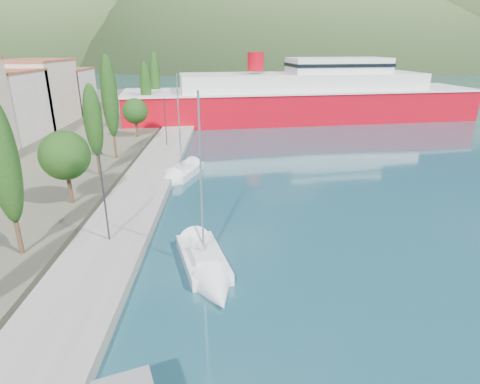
{
  "coord_description": "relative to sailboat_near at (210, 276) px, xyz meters",
  "views": [
    {
      "loc": [
        -0.67,
        -12.61,
        13.41
      ],
      "look_at": [
        0.0,
        14.0,
        3.5
      ],
      "focal_mm": 30.0,
      "sensor_mm": 36.0,
      "label": 1
    }
  ],
  "objects": [
    {
      "name": "ground",
      "position": [
        1.95,
        111.8,
        -0.32
      ],
      "size": [
        1400.0,
        1400.0,
        0.0
      ],
      "primitive_type": "plane",
      "color": "#1C4854"
    },
    {
      "name": "quay",
      "position": [
        -7.05,
        17.8,
        0.08
      ],
      "size": [
        5.0,
        88.0,
        0.8
      ],
      "primitive_type": "cube",
      "color": "gray",
      "rests_on": "ground"
    },
    {
      "name": "hills_near",
      "position": [
        100.0,
        364.3,
        48.86
      ],
      "size": [
        1010.0,
        520.0,
        115.0
      ],
      "color": "#3F582D",
      "rests_on": "ground"
    },
    {
      "name": "tree_row",
      "position": [
        -12.18,
        23.3,
        5.69
      ],
      "size": [
        4.04,
        61.85,
        11.64
      ],
      "color": "#47301E",
      "rests_on": "land_strip"
    },
    {
      "name": "lamp_posts",
      "position": [
        -7.05,
        5.68,
        3.76
      ],
      "size": [
        0.15,
        49.57,
        6.06
      ],
      "color": "#2D2D33",
      "rests_on": "quay"
    },
    {
      "name": "sailboat_near",
      "position": [
        0.0,
        0.0,
        0.0
      ],
      "size": [
        4.64,
        8.7,
        11.98
      ],
      "color": "silver",
      "rests_on": "ground"
    },
    {
      "name": "sailboat_mid",
      "position": [
        -4.41,
        18.76,
        0.0
      ],
      "size": [
        4.83,
        8.29,
        11.61
      ],
      "color": "silver",
      "rests_on": "ground"
    },
    {
      "name": "ferry",
      "position": [
        14.73,
        53.49,
        3.51
      ],
      "size": [
        64.71,
        22.48,
        12.6
      ],
      "color": "#AB0413",
      "rests_on": "ground"
    }
  ]
}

